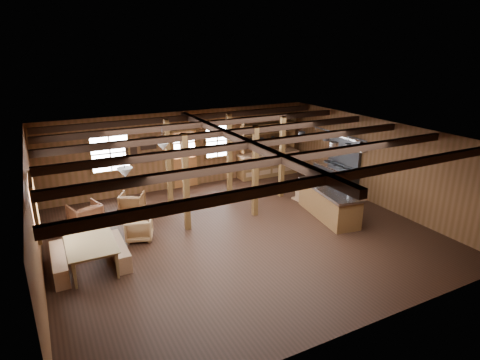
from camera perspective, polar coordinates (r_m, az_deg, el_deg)
The scene contains 22 objects.
room at distance 10.76m, azimuth 0.15°, elevation -1.00°, with size 10.04×9.04×2.84m.
ceiling_joists at distance 10.55m, azimuth -0.29°, elevation 5.84°, with size 9.80×8.82×0.18m.
timber_posts at distance 12.75m, azimuth -2.08°, elevation 2.18°, with size 3.95×2.35×2.80m.
back_door at distance 14.82m, azimuth -7.81°, elevation 2.30°, with size 1.02×0.08×2.15m.
window_back_left at distance 14.03m, azimuth -18.00°, elevation 3.65°, with size 1.32×0.06×1.32m.
window_back_right at distance 15.11m, azimuth -3.29°, elevation 5.59°, with size 1.02×0.06×1.32m.
window_left at distance 10.09m, azimuth -27.22°, elevation -3.35°, with size 0.14×1.24×1.32m.
notice_boards at distance 14.22m, azimuth -13.65°, elevation 4.41°, with size 1.08×0.03×0.90m.
back_counter at distance 16.08m, azimuth 4.01°, elevation 2.72°, with size 2.55×0.60×2.45m.
pendant_lamps at distance 10.64m, azimuth -13.21°, elevation 3.08°, with size 1.86×2.36×0.66m.
pot_rack at distance 12.43m, azimuth 12.85°, elevation 5.47°, with size 0.38×3.00×0.42m.
kitchen_island at distance 12.53m, azimuth 12.50°, elevation -3.04°, with size 1.27×2.61×1.20m.
step_stool at distance 13.72m, azimuth 8.80°, elevation -2.19°, with size 0.41×0.29×0.37m, color #9B6B46.
commercial_range at distance 14.71m, azimuth 13.61°, elevation 0.89°, with size 0.85×1.65×2.04m.
dining_table at distance 10.32m, azimuth -20.22°, elevation -9.57°, with size 1.96×1.09×0.69m, color olive.
bench_wall at distance 10.35m, azimuth -24.31°, elevation -10.79°, with size 0.31×1.65×0.45m, color #9B6B46.
bench_aisle at distance 10.44m, azimuth -16.84°, elevation -9.62°, with size 0.30×1.60×0.44m, color #9B6B46.
armchair_a at distance 12.35m, azimuth -21.11°, elevation -4.78°, with size 0.79×0.81×0.74m, color brown.
armchair_b at distance 13.01m, azimuth -15.08°, elevation -3.17°, with size 0.69×0.71×0.64m, color brown.
armchair_c at distance 11.24m, azimuth -14.15°, elevation -6.66°, with size 0.69×0.71×0.65m, color #9D7347.
counter_pot at distance 12.94m, azimuth 11.07°, elevation 0.35°, with size 0.29×0.29×0.18m, color silver.
bowl at distance 12.71m, azimuth 10.88°, elevation -0.24°, with size 0.26×0.26×0.06m, color silver.
Camera 1 is at (-4.67, -8.98, 5.05)m, focal length 30.00 mm.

